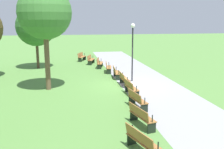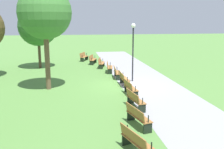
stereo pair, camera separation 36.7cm
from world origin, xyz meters
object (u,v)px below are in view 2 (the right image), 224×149
at_px(bench_6, 130,88).
at_px(tree_4, 38,26).
at_px(bench_9, 136,142).
at_px(bench_8, 138,116).
at_px(bench_4, 117,72).
at_px(bench_7, 135,99).
at_px(bench_2, 101,63).
at_px(bench_5, 124,79).
at_px(bench_0, 84,57).
at_px(lamp_post, 133,42).
at_px(tree_2, 45,13).
at_px(bench_1, 92,59).
at_px(bench_3, 109,67).

bearing_deg(bench_6, tree_4, -152.00).
bearing_deg(bench_9, bench_8, 146.67).
distance_m(bench_4, bench_7, 6.91).
relative_size(bench_2, tree_4, 0.30).
bearing_deg(bench_5, bench_9, -8.87).
height_order(bench_0, bench_8, same).
bearing_deg(bench_6, bench_4, 175.55).
bearing_deg(bench_9, bench_7, 148.89).
bearing_deg(bench_2, lamp_post, 29.74).
relative_size(bench_9, tree_2, 0.26).
xyz_separation_m(bench_1, bench_6, (11.39, 1.33, 0.00)).
bearing_deg(bench_3, bench_4, 15.56).
distance_m(bench_6, bench_9, 6.91).
xyz_separation_m(bench_3, tree_4, (-3.08, -6.08, 3.35)).
bearing_deg(bench_2, bench_4, 22.23).
bearing_deg(bench_0, bench_2, 40.00).
bearing_deg(bench_5, bench_2, -173.35).
distance_m(bench_0, bench_5, 11.47).
distance_m(bench_3, bench_6, 6.91).
bearing_deg(bench_1, bench_4, 28.90).
height_order(bench_0, tree_4, tree_4).
bearing_deg(tree_2, bench_3, 135.33).
height_order(bench_3, lamp_post, lamp_post).
distance_m(bench_5, bench_8, 6.91).
xyz_separation_m(bench_2, bench_9, (15.95, -0.62, 0.00)).
bearing_deg(bench_6, bench_7, -11.10).
bearing_deg(bench_0, bench_9, 24.48).
relative_size(bench_1, bench_4, 1.02).
xyz_separation_m(bench_3, bench_9, (13.69, -1.06, 0.00)).
relative_size(bench_6, tree_2, 0.25).
distance_m(bench_3, bench_7, 9.20).
bearing_deg(bench_4, bench_0, -162.25).
distance_m(bench_0, bench_9, 20.36).
height_order(bench_8, lamp_post, lamp_post).
xyz_separation_m(bench_0, bench_5, (11.26, 2.21, 0.00)).
distance_m(tree_4, lamp_post, 9.85).
relative_size(bench_3, tree_2, 0.25).
distance_m(bench_2, bench_5, 6.91).
height_order(bench_1, tree_2, tree_2).
xyz_separation_m(bench_2, tree_2, (6.98, -4.22, 4.37)).
xyz_separation_m(bench_0, tree_2, (11.37, -2.81, 4.37)).
relative_size(bench_7, bench_9, 0.99).
bearing_deg(bench_3, bench_0, -155.58).
bearing_deg(bench_1, bench_8, 20.03).
relative_size(bench_1, lamp_post, 0.40).
distance_m(bench_8, tree_2, 9.08).
distance_m(bench_3, bench_8, 11.47).
distance_m(bench_0, bench_6, 13.73).
xyz_separation_m(bench_6, lamp_post, (-3.46, 0.97, 2.43)).
xyz_separation_m(bench_6, bench_9, (6.78, -1.33, 0.00)).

